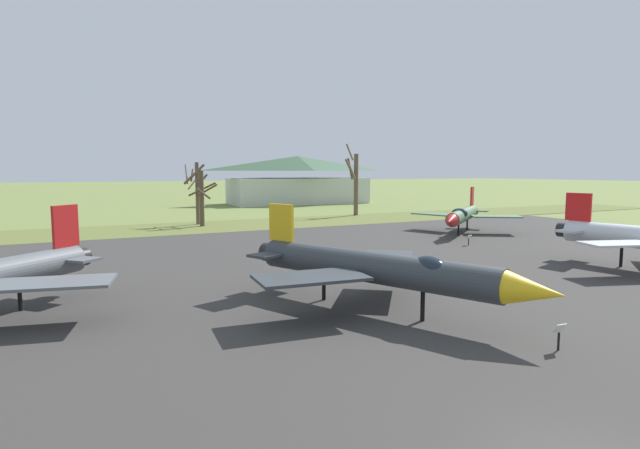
% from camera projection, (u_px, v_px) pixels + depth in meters
% --- Properties ---
extents(asphalt_apron, '(96.33, 53.81, 0.05)m').
position_uv_depth(asphalt_apron, '(284.00, 299.00, 24.57)').
color(asphalt_apron, '#383533').
rests_on(asphalt_apron, ground).
extents(grass_verge_strip, '(156.33, 12.00, 0.06)m').
position_uv_depth(grass_verge_strip, '(164.00, 229.00, 53.70)').
color(grass_verge_strip, '#5F6831').
rests_on(grass_verge_strip, ground).
extents(jet_fighter_front_left, '(10.22, 14.06, 4.59)m').
position_uv_depth(jet_fighter_front_left, '(379.00, 268.00, 22.03)').
color(jet_fighter_front_left, '#33383D').
rests_on(jet_fighter_front_left, ground).
extents(info_placard_front_left, '(0.48, 0.28, 1.02)m').
position_uv_depth(info_placard_front_left, '(559.00, 334.00, 17.38)').
color(info_placard_front_left, black).
rests_on(info_placard_front_left, ground).
extents(jet_fighter_rear_right, '(11.78, 10.52, 4.54)m').
position_uv_depth(jet_fighter_rear_right, '(463.00, 215.00, 49.53)').
color(jet_fighter_rear_right, '#4C6B47').
rests_on(jet_fighter_rear_right, ground).
extents(info_placard_rear_right, '(0.50, 0.37, 0.93)m').
position_uv_depth(info_placard_rear_right, '(469.00, 239.00, 41.86)').
color(info_placard_rear_right, black).
rests_on(info_placard_rear_right, ground).
extents(bare_tree_left_of_center, '(3.81, 2.89, 7.04)m').
position_uv_depth(bare_tree_left_of_center, '(201.00, 194.00, 56.11)').
color(bare_tree_left_of_center, brown).
rests_on(bare_tree_left_of_center, ground).
extents(bare_tree_center, '(2.18, 2.46, 7.24)m').
position_uv_depth(bare_tree_center, '(197.00, 191.00, 57.73)').
color(bare_tree_center, brown).
rests_on(bare_tree_center, ground).
extents(bare_tree_right_of_center, '(1.64, 2.48, 10.00)m').
position_uv_depth(bare_tree_right_of_center, '(355.00, 181.00, 69.34)').
color(bare_tree_right_of_center, brown).
rests_on(bare_tree_right_of_center, ground).
extents(visitor_building, '(27.32, 12.98, 9.03)m').
position_uv_depth(visitor_building, '(298.00, 180.00, 95.49)').
color(visitor_building, beige).
rests_on(visitor_building, ground).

